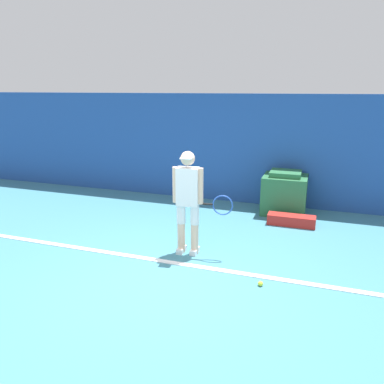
# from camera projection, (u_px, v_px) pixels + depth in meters

# --- Properties ---
(ground_plane) EXTENTS (24.00, 24.00, 0.00)m
(ground_plane) POSITION_uv_depth(u_px,v_px,m) (163.00, 283.00, 5.10)
(ground_plane) COLOR teal
(back_wall) EXTENTS (24.00, 0.10, 2.44)m
(back_wall) POSITION_uv_depth(u_px,v_px,m) (232.00, 149.00, 8.48)
(back_wall) COLOR #234C99
(back_wall) RESTS_ON ground_plane
(court_baseline) EXTENTS (21.60, 0.10, 0.01)m
(court_baseline) POSITION_uv_depth(u_px,v_px,m) (178.00, 264.00, 5.64)
(court_baseline) COLOR white
(court_baseline) RESTS_ON ground_plane
(tennis_player) EXTENTS (0.94, 0.30, 1.65)m
(tennis_player) POSITION_uv_depth(u_px,v_px,m) (189.00, 198.00, 5.78)
(tennis_player) COLOR beige
(tennis_player) RESTS_ON ground_plane
(tennis_ball) EXTENTS (0.07, 0.07, 0.07)m
(tennis_ball) POSITION_uv_depth(u_px,v_px,m) (260.00, 284.00, 5.01)
(tennis_ball) COLOR #D1E533
(tennis_ball) RESTS_ON ground_plane
(covered_chair) EXTENTS (0.89, 0.81, 0.90)m
(covered_chair) POSITION_uv_depth(u_px,v_px,m) (284.00, 193.00, 7.85)
(covered_chair) COLOR #28663D
(covered_chair) RESTS_ON ground_plane
(equipment_bag) EXTENTS (0.90, 0.29, 0.20)m
(equipment_bag) POSITION_uv_depth(u_px,v_px,m) (291.00, 220.00, 7.21)
(equipment_bag) COLOR #B2231E
(equipment_bag) RESTS_ON ground_plane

